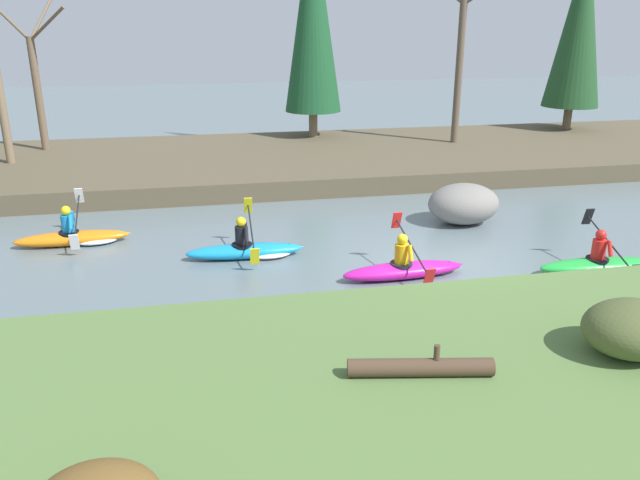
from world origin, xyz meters
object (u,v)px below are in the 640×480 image
at_px(driftwood_log, 421,367).
at_px(kayaker_lead, 600,263).
at_px(kayaker_middle, 404,268).
at_px(boulder_midstream, 463,204).
at_px(kayaker_far_back, 77,237).
at_px(kayaker_trailing, 249,250).

bearing_deg(driftwood_log, kayaker_lead, 48.56).
bearing_deg(kayaker_middle, boulder_midstream, 47.31).
xyz_separation_m(kayaker_middle, kayaker_far_back, (-7.25, 3.65, -0.02)).
bearing_deg(kayaker_trailing, kayaker_lead, -16.81).
distance_m(boulder_midstream, driftwood_log, 9.59).
bearing_deg(boulder_midstream, kayaker_trailing, -166.24).
bearing_deg(kayaker_lead, driftwood_log, -138.32).
height_order(kayaker_lead, kayaker_middle, same).
relative_size(kayaker_lead, kayaker_trailing, 1.00).
height_order(kayaker_trailing, driftwood_log, driftwood_log).
xyz_separation_m(kayaker_far_back, driftwood_log, (5.68, -8.82, 0.82)).
bearing_deg(kayaker_far_back, boulder_midstream, -4.84).
height_order(kayaker_middle, kayaker_far_back, same).
height_order(boulder_midstream, driftwood_log, driftwood_log).
relative_size(kayaker_far_back, boulder_midstream, 1.43).
height_order(kayaker_far_back, boulder_midstream, kayaker_far_back).
bearing_deg(boulder_midstream, kayaker_lead, -69.38).
distance_m(kayaker_trailing, driftwood_log, 7.27).
bearing_deg(boulder_midstream, kayaker_far_back, 178.27).
bearing_deg(kayaker_middle, driftwood_log, -109.60).
relative_size(kayaker_trailing, driftwood_log, 1.46).
distance_m(kayaker_lead, kayaker_middle, 4.33).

